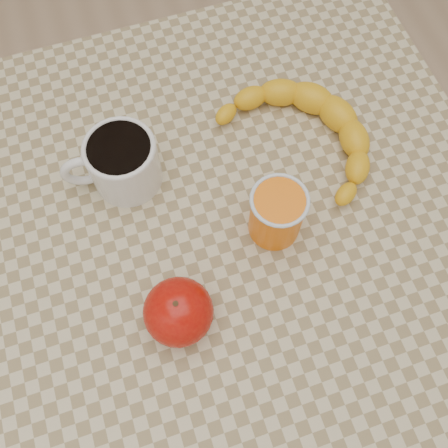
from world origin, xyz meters
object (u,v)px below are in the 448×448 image
object	(u,v)px
banana	(305,133)
apple	(178,312)
orange_juice_glass	(277,213)
table	(224,251)
coffee_mug	(121,162)

from	to	relation	value
banana	apple	bearing A→B (deg)	-164.31
orange_juice_glass	apple	distance (m)	0.18
table	orange_juice_glass	distance (m)	0.15
table	banana	distance (m)	0.21
coffee_mug	banana	distance (m)	0.27
table	banana	xyz separation A→B (m)	(0.16, 0.10, 0.11)
coffee_mug	apple	distance (m)	0.22
table	orange_juice_glass	xyz separation A→B (m)	(0.07, -0.02, 0.13)
table	apple	bearing A→B (deg)	-132.42
banana	table	bearing A→B (deg)	-171.01
orange_juice_glass	banana	world-z (taller)	orange_juice_glass
coffee_mug	banana	size ratio (longest dim) A/B	0.42
orange_juice_glass	banana	xyz separation A→B (m)	(0.09, 0.11, -0.02)
apple	banana	xyz separation A→B (m)	(0.25, 0.20, -0.02)
orange_juice_glass	coffee_mug	bearing A→B (deg)	141.09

